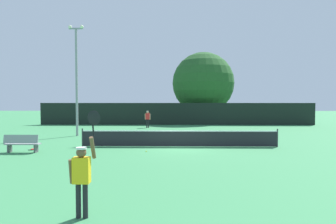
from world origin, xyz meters
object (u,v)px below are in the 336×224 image
at_px(light_pole, 77,73).
at_px(spare_racket, 33,149).
at_px(parked_car_mid, 155,115).
at_px(player_serving, 82,171).
at_px(player_receiving, 148,117).
at_px(tennis_ball, 146,151).
at_px(parked_car_near, 121,115).
at_px(courtside_bench, 22,143).
at_px(large_tree, 203,83).

bearing_deg(light_pole, spare_racket, -93.43).
xyz_separation_m(light_pole, parked_car_mid, (4.85, 17.16, -4.03)).
xyz_separation_m(player_serving, player_receiving, (-0.51, 22.01, -0.05)).
bearing_deg(light_pole, parked_car_mid, 74.22).
bearing_deg(spare_racket, tennis_ball, -5.70).
bearing_deg(parked_car_mid, parked_car_near, 164.08).
distance_m(spare_racket, parked_car_mid, 23.92).
relative_size(tennis_ball, spare_racket, 0.13).
relative_size(spare_racket, parked_car_mid, 0.12).
relative_size(tennis_ball, courtside_bench, 0.04).
xyz_separation_m(light_pole, parked_car_near, (0.10, 18.05, -4.03)).
relative_size(player_serving, spare_racket, 4.80).
distance_m(player_receiving, spare_racket, 13.92).
distance_m(courtside_bench, parked_car_near, 25.21).
bearing_deg(tennis_ball, player_receiving, 94.91).
height_order(courtside_bench, large_tree, large_tree).
xyz_separation_m(light_pole, large_tree, (11.19, 14.48, 0.14)).
xyz_separation_m(player_receiving, light_pole, (-4.84, -6.70, 3.77)).
bearing_deg(tennis_ball, parked_car_mid, 92.74).
bearing_deg(large_tree, spare_racket, -119.23).
relative_size(player_receiving, parked_car_near, 0.39).
distance_m(light_pole, parked_car_near, 18.50).
distance_m(player_receiving, parked_car_near, 12.31).
bearing_deg(courtside_bench, light_pole, 86.33).
bearing_deg(spare_racket, courtside_bench, -95.14).
height_order(player_receiving, large_tree, large_tree).
height_order(spare_racket, light_pole, light_pole).
relative_size(courtside_bench, parked_car_mid, 0.41).
relative_size(spare_racket, parked_car_near, 0.12).
bearing_deg(light_pole, courtside_bench, -93.67).
bearing_deg(parked_car_near, tennis_ball, -82.43).
bearing_deg(player_receiving, tennis_ball, 94.91).
bearing_deg(player_receiving, parked_car_mid, -90.07).
distance_m(player_serving, parked_car_mid, 32.48).
bearing_deg(courtside_bench, parked_car_near, 88.73).
bearing_deg(courtside_bench, spare_racket, 84.86).
bearing_deg(courtside_bench, player_serving, -54.59).
height_order(large_tree, parked_car_mid, large_tree).
bearing_deg(parked_car_mid, spare_racket, -107.91).
bearing_deg(player_receiving, light_pole, 54.16).
relative_size(player_receiving, tennis_ball, 24.88).
bearing_deg(player_serving, tennis_ball, 85.63).
bearing_deg(light_pole, player_serving, -70.75).
bearing_deg(parked_car_mid, player_serving, -94.42).
bearing_deg(spare_racket, player_serving, -57.98).
height_order(light_pole, large_tree, large_tree).
distance_m(player_receiving, light_pole, 9.08).
relative_size(tennis_ball, large_tree, 0.01).
relative_size(light_pole, parked_car_mid, 1.95).
height_order(player_receiving, tennis_ball, player_receiving).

